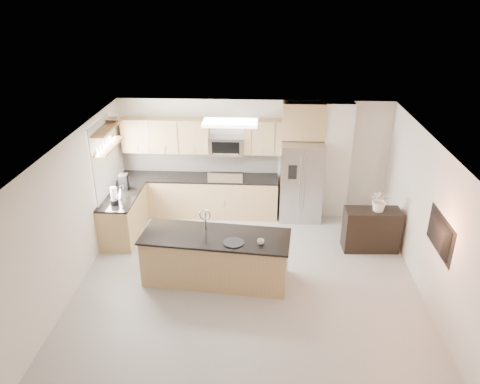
# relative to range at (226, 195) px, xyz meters

# --- Properties ---
(floor) EXTENTS (6.50, 6.50, 0.00)m
(floor) POSITION_rel_range_xyz_m (0.60, -2.92, -0.47)
(floor) COLOR #A8A6A0
(floor) RESTS_ON ground
(ceiling) EXTENTS (6.00, 6.50, 0.02)m
(ceiling) POSITION_rel_range_xyz_m (0.60, -2.92, 2.13)
(ceiling) COLOR white
(ceiling) RESTS_ON wall_back
(wall_back) EXTENTS (6.00, 0.02, 2.60)m
(wall_back) POSITION_rel_range_xyz_m (0.60, 0.33, 0.83)
(wall_back) COLOR silver
(wall_back) RESTS_ON floor
(wall_front) EXTENTS (6.00, 0.02, 2.60)m
(wall_front) POSITION_rel_range_xyz_m (0.60, -6.17, 0.83)
(wall_front) COLOR silver
(wall_front) RESTS_ON floor
(wall_left) EXTENTS (0.02, 6.50, 2.60)m
(wall_left) POSITION_rel_range_xyz_m (-2.40, -2.92, 0.83)
(wall_left) COLOR silver
(wall_left) RESTS_ON floor
(wall_right) EXTENTS (0.02, 6.50, 2.60)m
(wall_right) POSITION_rel_range_xyz_m (3.60, -2.92, 0.83)
(wall_right) COLOR silver
(wall_right) RESTS_ON floor
(back_counter) EXTENTS (3.55, 0.66, 1.44)m
(back_counter) POSITION_rel_range_xyz_m (-0.63, 0.01, -0.00)
(back_counter) COLOR tan
(back_counter) RESTS_ON floor
(left_counter) EXTENTS (0.66, 1.50, 0.92)m
(left_counter) POSITION_rel_range_xyz_m (-2.07, -1.07, -0.01)
(left_counter) COLOR tan
(left_counter) RESTS_ON floor
(range) EXTENTS (0.76, 0.64, 1.14)m
(range) POSITION_rel_range_xyz_m (0.00, 0.00, 0.00)
(range) COLOR black
(range) RESTS_ON floor
(upper_cabinets) EXTENTS (3.50, 0.33, 0.75)m
(upper_cabinets) POSITION_rel_range_xyz_m (-0.70, 0.16, 1.35)
(upper_cabinets) COLOR tan
(upper_cabinets) RESTS_ON wall_back
(microwave) EXTENTS (0.76, 0.40, 0.40)m
(microwave) POSITION_rel_range_xyz_m (0.00, 0.12, 1.16)
(microwave) COLOR #A9A9AC
(microwave) RESTS_ON upper_cabinets
(refrigerator) EXTENTS (0.92, 0.78, 1.78)m
(refrigerator) POSITION_rel_range_xyz_m (1.66, -0.05, 0.42)
(refrigerator) COLOR #A9A9AC
(refrigerator) RESTS_ON floor
(partition_column) EXTENTS (0.60, 0.30, 2.60)m
(partition_column) POSITION_rel_range_xyz_m (2.42, 0.18, 0.83)
(partition_column) COLOR silver
(partition_column) RESTS_ON floor
(window) EXTENTS (0.04, 1.15, 1.65)m
(window) POSITION_rel_range_xyz_m (-2.38, -1.07, 1.18)
(window) COLOR white
(window) RESTS_ON wall_left
(shelf_lower) EXTENTS (0.30, 1.20, 0.04)m
(shelf_lower) POSITION_rel_range_xyz_m (-2.25, -0.97, 1.48)
(shelf_lower) COLOR olive
(shelf_lower) RESTS_ON wall_left
(shelf_upper) EXTENTS (0.30, 1.20, 0.04)m
(shelf_upper) POSITION_rel_range_xyz_m (-2.25, -0.97, 1.85)
(shelf_upper) COLOR olive
(shelf_upper) RESTS_ON wall_left
(ceiling_fixture) EXTENTS (1.00, 0.50, 0.06)m
(ceiling_fixture) POSITION_rel_range_xyz_m (0.20, -1.32, 2.09)
(ceiling_fixture) COLOR white
(ceiling_fixture) RESTS_ON ceiling
(island) EXTENTS (2.67, 1.18, 1.32)m
(island) POSITION_rel_range_xyz_m (0.02, -2.56, -0.02)
(island) COLOR tan
(island) RESTS_ON floor
(credenza) EXTENTS (1.10, 0.50, 0.86)m
(credenza) POSITION_rel_range_xyz_m (2.99, -1.36, -0.04)
(credenza) COLOR black
(credenza) RESTS_ON floor
(cup) EXTENTS (0.12, 0.12, 0.09)m
(cup) POSITION_rel_range_xyz_m (0.81, -2.80, 0.47)
(cup) COLOR silver
(cup) RESTS_ON island
(platter) EXTENTS (0.44, 0.44, 0.02)m
(platter) POSITION_rel_range_xyz_m (0.35, -2.80, 0.43)
(platter) COLOR black
(platter) RESTS_ON island
(blender) EXTENTS (0.16, 0.16, 0.37)m
(blender) POSITION_rel_range_xyz_m (-2.08, -1.49, 0.61)
(blender) COLOR black
(blender) RESTS_ON left_counter
(kettle) EXTENTS (0.21, 0.21, 0.26)m
(kettle) POSITION_rel_range_xyz_m (-2.02, -1.20, 0.56)
(kettle) COLOR #A9A9AC
(kettle) RESTS_ON left_counter
(coffee_maker) EXTENTS (0.19, 0.22, 0.33)m
(coffee_maker) POSITION_rel_range_xyz_m (-2.09, -0.75, 0.60)
(coffee_maker) COLOR black
(coffee_maker) RESTS_ON left_counter
(bowl) EXTENTS (0.42, 0.42, 0.09)m
(bowl) POSITION_rel_range_xyz_m (-2.25, -0.58, 1.91)
(bowl) COLOR #A9A9AC
(bowl) RESTS_ON shelf_upper
(flower_vase) EXTENTS (0.68, 0.61, 0.68)m
(flower_vase) POSITION_rel_range_xyz_m (3.08, -1.37, 0.73)
(flower_vase) COLOR white
(flower_vase) RESTS_ON credenza
(television) EXTENTS (0.14, 1.08, 0.62)m
(television) POSITION_rel_range_xyz_m (3.51, -3.12, 0.88)
(television) COLOR black
(television) RESTS_ON wall_right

